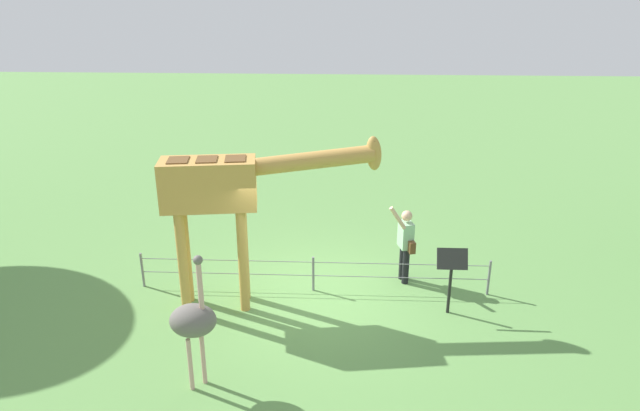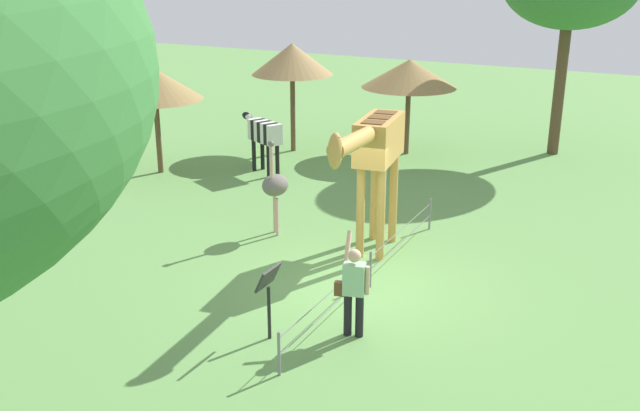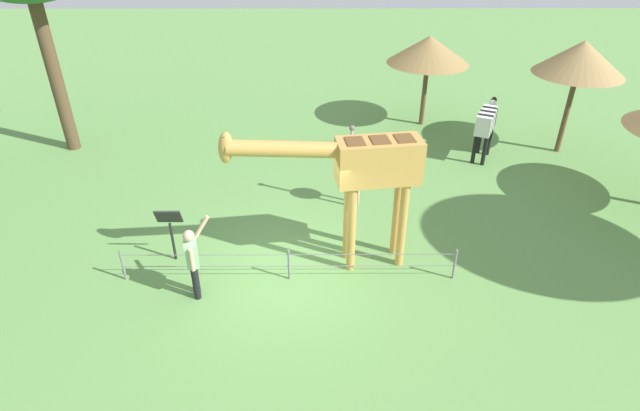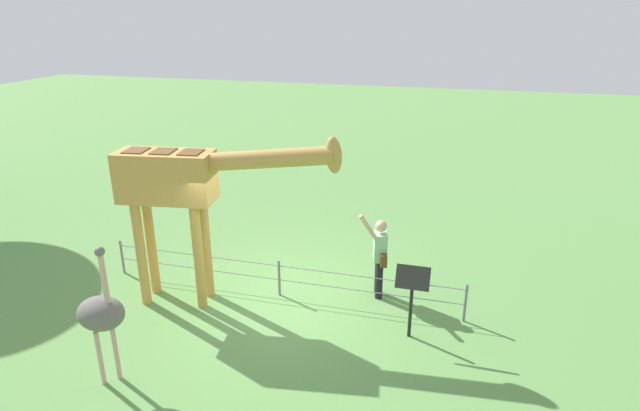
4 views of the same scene
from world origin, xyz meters
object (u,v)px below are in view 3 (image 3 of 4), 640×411
at_px(shade_hut_aside, 429,50).
at_px(info_sign, 170,224).
at_px(ostrich, 356,165).
at_px(zebra, 486,123).
at_px(giraffe, 361,169).
at_px(visitor, 193,259).
at_px(shade_hut_near, 581,58).

relative_size(shade_hut_aside, info_sign, 2.33).
relative_size(ostrich, info_sign, 1.70).
bearing_deg(zebra, shade_hut_aside, -63.47).
height_order(giraffe, zebra, giraffe).
bearing_deg(zebra, visitor, 40.12).
height_order(giraffe, ostrich, giraffe).
relative_size(shade_hut_near, info_sign, 2.64).
bearing_deg(shade_hut_near, zebra, 10.33).
relative_size(zebra, shade_hut_aside, 0.57).
distance_m(shade_hut_aside, info_sign, 10.64).
xyz_separation_m(visitor, shade_hut_aside, (-6.17, -9.12, 1.71)).
xyz_separation_m(ostrich, shade_hut_aside, (-2.72, -5.57, 1.44)).
height_order(giraffe, shade_hut_aside, giraffe).
bearing_deg(info_sign, shade_hut_near, -152.63).
height_order(shade_hut_aside, info_sign, shade_hut_aside).
bearing_deg(ostrich, info_sign, 29.22).
height_order(visitor, zebra, visitor).
relative_size(visitor, ostrich, 0.78).
distance_m(giraffe, shade_hut_aside, 8.52).
relative_size(zebra, info_sign, 1.33).
xyz_separation_m(zebra, info_sign, (8.29, 5.16, -0.21)).
distance_m(giraffe, visitor, 3.79).
bearing_deg(info_sign, shade_hut_aside, -131.12).
bearing_deg(visitor, giraffe, -161.99).
bearing_deg(shade_hut_near, ostrich, 26.17).
bearing_deg(zebra, info_sign, 31.90).
bearing_deg(giraffe, info_sign, -1.63).
relative_size(ostrich, shade_hut_near, 0.65).
xyz_separation_m(giraffe, visitor, (3.35, 1.09, -1.42)).
distance_m(giraffe, ostrich, 2.72).
bearing_deg(visitor, ostrich, -134.24).
bearing_deg(visitor, shade_hut_aside, -124.09).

